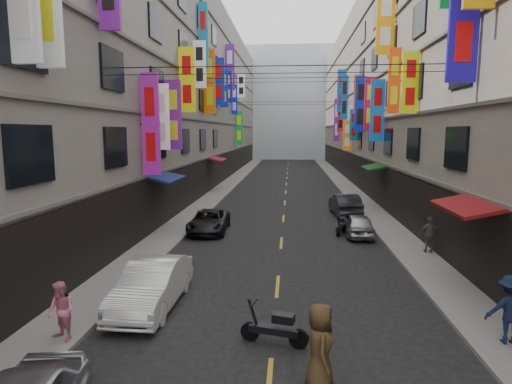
% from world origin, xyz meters
% --- Properties ---
extents(sidewalk_left, '(2.00, 90.00, 0.12)m').
position_xyz_m(sidewalk_left, '(-6.00, 42.00, 0.06)').
color(sidewalk_left, slate).
rests_on(sidewalk_left, ground).
extents(sidewalk_right, '(2.00, 90.00, 0.12)m').
position_xyz_m(sidewalk_right, '(6.00, 42.00, 0.06)').
color(sidewalk_right, slate).
rests_on(sidewalk_right, ground).
extents(building_row_left, '(10.14, 90.00, 19.00)m').
position_xyz_m(building_row_left, '(-11.99, 42.00, 9.49)').
color(building_row_left, gray).
rests_on(building_row_left, ground).
extents(building_row_right, '(10.14, 90.00, 19.00)m').
position_xyz_m(building_row_right, '(11.99, 42.00, 9.49)').
color(building_row_right, '#A19787').
rests_on(building_row_right, ground).
extents(haze_block, '(18.00, 8.00, 22.00)m').
position_xyz_m(haze_block, '(0.00, 92.00, 11.00)').
color(haze_block, silver).
rests_on(haze_block, ground).
extents(shop_signage, '(14.00, 55.00, 12.12)m').
position_xyz_m(shop_signage, '(0.01, 34.50, 9.18)').
color(shop_signage, '#0E48AE').
rests_on(shop_signage, ground).
extents(street_awnings, '(13.99, 35.20, 0.41)m').
position_xyz_m(street_awnings, '(-1.26, 26.00, 3.00)').
color(street_awnings, '#13491C').
rests_on(street_awnings, ground).
extents(overhead_cables, '(14.00, 38.04, 1.24)m').
position_xyz_m(overhead_cables, '(0.00, 30.00, 8.80)').
color(overhead_cables, black).
rests_on(overhead_cables, ground).
extents(lane_markings, '(0.12, 80.20, 0.01)m').
position_xyz_m(lane_markings, '(0.00, 39.00, 0.00)').
color(lane_markings, gold).
rests_on(lane_markings, ground).
extents(scooter_crossing, '(1.78, 0.68, 1.14)m').
position_xyz_m(scooter_crossing, '(0.07, 13.79, 0.44)').
color(scooter_crossing, black).
rests_on(scooter_crossing, ground).
extents(scooter_far_right, '(0.76, 1.75, 1.14)m').
position_xyz_m(scooter_far_right, '(3.15, 26.13, 0.44)').
color(scooter_far_right, black).
rests_on(scooter_far_right, ground).
extents(car_left_mid, '(1.58, 4.42, 1.45)m').
position_xyz_m(car_left_mid, '(-3.85, 15.86, 0.73)').
color(car_left_mid, white).
rests_on(car_left_mid, ground).
extents(car_left_far, '(2.11, 4.32, 1.18)m').
position_xyz_m(car_left_far, '(-4.00, 26.02, 0.59)').
color(car_left_far, black).
rests_on(car_left_far, ground).
extents(car_right_mid, '(1.45, 3.51, 1.19)m').
position_xyz_m(car_right_mid, '(4.00, 25.78, 0.59)').
color(car_right_mid, '#A8A8AC').
rests_on(car_right_mid, ground).
extents(car_right_far, '(1.82, 4.46, 1.44)m').
position_xyz_m(car_right_far, '(4.00, 31.43, 0.72)').
color(car_right_far, '#23242A').
rests_on(car_right_far, ground).
extents(pedestrian_lfar, '(0.91, 0.81, 1.55)m').
position_xyz_m(pedestrian_lfar, '(-5.40, 13.35, 0.89)').
color(pedestrian_lfar, pink).
rests_on(pedestrian_lfar, sidewalk_left).
extents(pedestrian_rnear, '(1.19, 0.68, 1.78)m').
position_xyz_m(pedestrian_rnear, '(5.98, 14.14, 1.01)').
color(pedestrian_rnear, '#131D35').
rests_on(pedestrian_rnear, sidewalk_right).
extents(pedestrian_rfar, '(0.95, 0.55, 1.62)m').
position_xyz_m(pedestrian_rfar, '(6.60, 22.43, 0.93)').
color(pedestrian_rfar, '#5B5B5E').
rests_on(pedestrian_rfar, sidewalk_right).
extents(pedestrian_crossing, '(0.71, 0.98, 1.91)m').
position_xyz_m(pedestrian_crossing, '(1.07, 11.91, 0.96)').
color(pedestrian_crossing, '#4A351D').
rests_on(pedestrian_crossing, ground).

